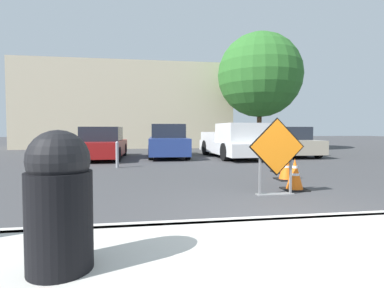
% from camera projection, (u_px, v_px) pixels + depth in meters
% --- Properties ---
extents(ground_plane, '(96.00, 96.00, 0.00)m').
position_uv_depth(ground_plane, '(191.00, 158.00, 13.93)').
color(ground_plane, '#3D3D3F').
extents(sidewalk_strip, '(24.95, 2.31, 0.14)m').
position_uv_depth(sidewalk_strip, '(360.00, 257.00, 2.92)').
color(sidewalk_strip, beige).
rests_on(sidewalk_strip, ground_plane).
extents(curb_lip, '(24.95, 0.20, 0.14)m').
position_uv_depth(curb_lip, '(300.00, 222.00, 4.06)').
color(curb_lip, beige).
rests_on(curb_lip, ground_plane).
extents(road_closed_sign, '(1.16, 0.20, 1.56)m').
position_uv_depth(road_closed_sign, '(277.00, 153.00, 5.98)').
color(road_closed_sign, black).
rests_on(road_closed_sign, ground_plane).
extents(traffic_cone_nearest, '(0.49, 0.49, 0.69)m').
position_uv_depth(traffic_cone_nearest, '(295.00, 175.00, 6.53)').
color(traffic_cone_nearest, black).
rests_on(traffic_cone_nearest, ground_plane).
extents(traffic_cone_second, '(0.52, 0.52, 0.70)m').
position_uv_depth(traffic_cone_second, '(286.00, 167.00, 7.88)').
color(traffic_cone_second, black).
rests_on(traffic_cone_second, ground_plane).
extents(traffic_cone_third, '(0.52, 0.52, 0.77)m').
position_uv_depth(traffic_cone_third, '(281.00, 160.00, 9.26)').
color(traffic_cone_third, black).
rests_on(traffic_cone_third, ground_plane).
extents(traffic_cone_fourth, '(0.38, 0.38, 0.64)m').
position_uv_depth(traffic_cone_fourth, '(276.00, 158.00, 10.73)').
color(traffic_cone_fourth, black).
rests_on(traffic_cone_fourth, ground_plane).
extents(parked_car_nearest, '(2.01, 4.69, 1.46)m').
position_uv_depth(parked_car_nearest, '(102.00, 144.00, 13.75)').
color(parked_car_nearest, maroon).
rests_on(parked_car_nearest, ground_plane).
extents(parked_car_second, '(1.97, 4.53, 1.60)m').
position_uv_depth(parked_car_second, '(168.00, 142.00, 14.58)').
color(parked_car_second, navy).
rests_on(parked_car_second, ground_plane).
extents(pickup_truck, '(2.29, 5.52, 1.61)m').
position_uv_depth(pickup_truck, '(235.00, 142.00, 14.11)').
color(pickup_truck, silver).
rests_on(pickup_truck, ground_plane).
extents(parked_car_third, '(2.01, 4.09, 1.47)m').
position_uv_depth(parked_car_third, '(289.00, 143.00, 15.19)').
color(parked_car_third, '#A39984').
rests_on(parked_car_third, ground_plane).
extents(trash_bin, '(0.53, 0.53, 1.17)m').
position_uv_depth(trash_bin, '(59.00, 200.00, 2.48)').
color(trash_bin, black).
rests_on(trash_bin, sidewalk_strip).
extents(bollard_nearest, '(0.12, 0.12, 0.92)m').
position_uv_depth(bollard_nearest, '(117.00, 154.00, 10.37)').
color(bollard_nearest, gray).
rests_on(bollard_nearest, ground_plane).
extents(bollard_second, '(0.12, 0.12, 1.02)m').
position_uv_depth(bollard_second, '(56.00, 153.00, 10.06)').
color(bollard_second, gray).
rests_on(bollard_second, ground_plane).
extents(building_facade_backdrop, '(15.41, 5.00, 6.21)m').
position_uv_depth(building_facade_backdrop, '(128.00, 107.00, 23.22)').
color(building_facade_backdrop, beige).
rests_on(building_facade_backdrop, ground_plane).
extents(street_tree_behind_lot, '(5.59, 5.59, 7.78)m').
position_uv_depth(street_tree_behind_lot, '(260.00, 75.00, 19.98)').
color(street_tree_behind_lot, '#513823').
rests_on(street_tree_behind_lot, ground_plane).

